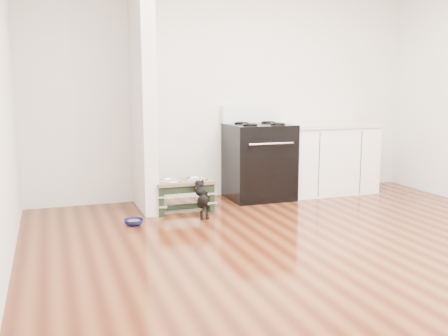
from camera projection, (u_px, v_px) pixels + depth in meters
ground at (335, 255)px, 4.12m from camera, size 5.00×5.00×0.00m
room_shell at (342, 54)px, 3.86m from camera, size 5.00×5.00×5.00m
partition_wall at (143, 89)px, 5.47m from camera, size 0.15×0.80×2.70m
oven_range at (259, 160)px, 6.13m from camera, size 0.76×0.69×1.14m
cabinet_run at (328, 158)px, 6.48m from camera, size 1.24×0.64×0.91m
dog_feeder at (184, 189)px, 5.51m from camera, size 0.64×0.34×0.37m
puppy at (202, 197)px, 5.28m from camera, size 0.11×0.33×0.39m
floor_bowl at (134, 222)px, 5.00m from camera, size 0.20×0.20×0.06m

